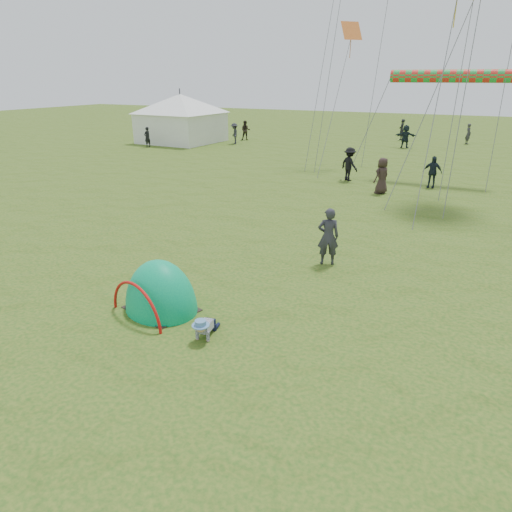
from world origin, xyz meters
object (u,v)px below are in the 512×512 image
at_px(popup_tent, 162,309).
at_px(event_marquee, 181,117).
at_px(crawling_toddler, 205,326).
at_px(standing_adult, 328,237).

relative_size(popup_tent, event_marquee, 0.40).
distance_m(crawling_toddler, popup_tent, 1.77).
xyz_separation_m(crawling_toddler, standing_adult, (1.06, 5.16, 0.60)).
distance_m(popup_tent, standing_adult, 5.34).
bearing_deg(standing_adult, event_marquee, -69.64).
bearing_deg(crawling_toddler, event_marquee, 117.20).
relative_size(crawling_toddler, event_marquee, 0.11).
distance_m(crawling_toddler, standing_adult, 5.30).
relative_size(crawling_toddler, standing_adult, 0.39).
xyz_separation_m(crawling_toddler, popup_tent, (-1.63, 0.63, -0.26)).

